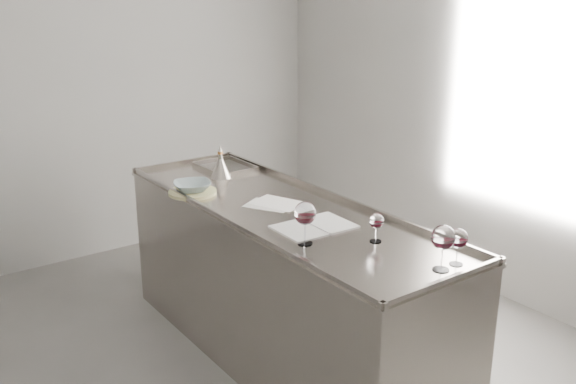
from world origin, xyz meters
TOP-DOWN VIEW (x-y plane):
  - room_shell at (0.00, 0.00)m, footprint 4.54×5.04m
  - counter at (0.50, 0.30)m, footprint 0.77×2.42m
  - wine_glass_left at (0.29, -0.19)m, footprint 0.11×0.11m
  - wine_glass_middle at (0.59, -0.78)m, footprint 0.11×0.11m
  - wine_glass_right at (0.69, -0.78)m, footprint 0.09×0.09m
  - wine_glass_small at (0.59, -0.37)m, footprint 0.07×0.07m
  - notebook at (0.46, -0.04)m, footprint 0.40×0.28m
  - loose_paper_top at (0.48, 0.39)m, footprint 0.29×0.32m
  - loose_paper_under at (0.53, 0.39)m, footprint 0.29×0.34m
  - trivet at (0.23, 0.84)m, footprint 0.34×0.34m
  - ceramic_bowl at (0.23, 0.84)m, footprint 0.28×0.28m
  - wine_funnel at (0.55, 1.05)m, footprint 0.15×0.15m

SIDE VIEW (x-z plane):
  - counter at x=0.50m, z-range -0.01..0.96m
  - loose_paper_top at x=0.48m, z-range 0.94..0.94m
  - loose_paper_under at x=0.53m, z-range 0.94..0.94m
  - notebook at x=0.46m, z-range 0.94..0.95m
  - trivet at x=0.23m, z-range 0.94..0.96m
  - ceramic_bowl at x=0.23m, z-range 0.96..1.01m
  - wine_funnel at x=0.55m, z-range 0.90..1.11m
  - wine_glass_small at x=0.59m, z-range 0.97..1.12m
  - wine_glass_right at x=0.69m, z-range 0.98..1.15m
  - wine_glass_middle at x=0.59m, z-range 0.98..1.19m
  - wine_glass_left at x=0.29m, z-range 0.98..1.20m
  - room_shell at x=0.00m, z-range -0.02..2.82m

